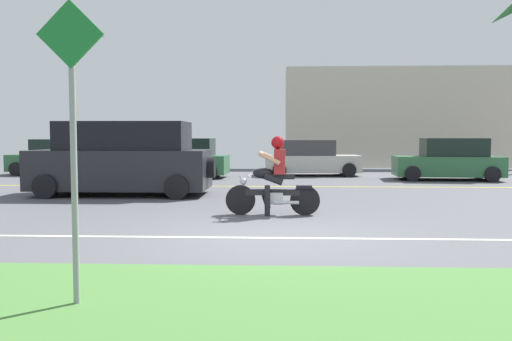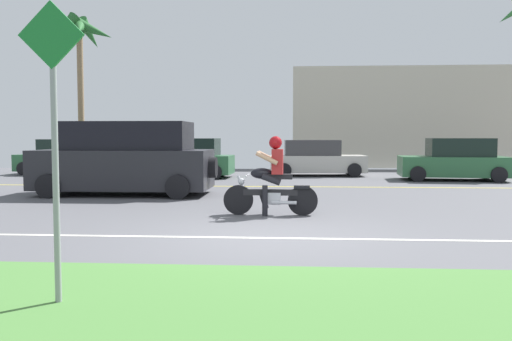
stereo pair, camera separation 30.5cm
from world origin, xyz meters
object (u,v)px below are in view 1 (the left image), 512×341
Objects in this scene: suv_nearby at (123,160)px; parked_car_1 at (182,159)px; motorcyclist at (273,182)px; parked_car_2 at (310,159)px; parked_car_0 at (58,158)px; palm_tree_1 at (73,40)px; parked_car_3 at (449,160)px; street_sign at (73,125)px.

parked_car_1 is at bearing 85.51° from suv_nearby.
parked_car_1 is (-3.73, 9.84, 0.03)m from motorcyclist.
parked_car_1 is 5.31m from parked_car_2.
parked_car_1 reaches higher than parked_car_0.
suv_nearby is at bearing 139.43° from motorcyclist.
parked_car_2 is at bearing -9.19° from palm_tree_1.
parked_car_3 is (15.75, -2.07, 0.02)m from parked_car_0.
suv_nearby is at bearing -152.28° from parked_car_3.
parked_car_2 is (10.71, -0.06, -0.01)m from parked_car_0.
street_sign reaches higher than parked_car_1.
suv_nearby reaches higher than parked_car_0.
suv_nearby reaches higher than motorcyclist.
parked_car_3 is (10.17, -0.63, 0.01)m from parked_car_1.
palm_tree_1 is (-15.65, 3.73, 5.25)m from parked_car_3.
street_sign is at bearing -66.59° from parked_car_0.
suv_nearby is 1.27× the size of parked_car_3.
motorcyclist is 0.49× the size of parked_car_2.
parked_car_3 is (5.04, -2.01, 0.03)m from parked_car_2.
parked_car_2 is at bearing 15.09° from parked_car_1.
street_sign is at bearing -68.69° from palm_tree_1.
palm_tree_1 reaches higher than parked_car_3.
parked_car_0 is 10.71m from parked_car_2.
street_sign is at bearing -118.16° from parked_car_3.
parked_car_3 is at bearing -21.74° from parked_car_2.
suv_nearby is 9.47m from parked_car_2.
parked_car_1 is 1.32× the size of street_sign.
palm_tree_1 is at bearing 170.81° from parked_car_2.
palm_tree_1 reaches higher than motorcyclist.
parked_car_0 is 5.53m from palm_tree_1.
parked_car_0 is at bearing 165.53° from parked_car_1.
parked_car_2 is (5.62, 7.61, -0.29)m from suv_nearby.
motorcyclist is 10.53m from parked_car_1.
suv_nearby is at bearing -56.41° from parked_car_0.
parked_car_2 is 1.38× the size of street_sign.
street_sign is at bearing -83.01° from parked_car_1.
street_sign is at bearing -75.91° from suv_nearby.
parked_car_3 is at bearing 61.84° from street_sign.
parked_car_3 is at bearing 27.72° from suv_nearby.
motorcyclist is 11.31m from parked_car_2.
street_sign is (2.45, -9.75, 0.75)m from suv_nearby.
motorcyclist is 11.24m from parked_car_3.
parked_car_1 is at bearing 96.99° from street_sign.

